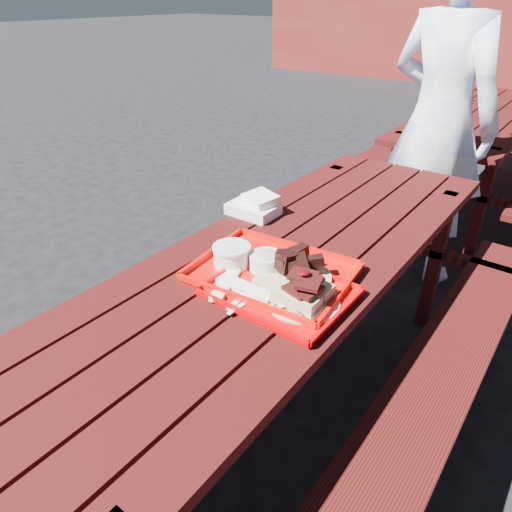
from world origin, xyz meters
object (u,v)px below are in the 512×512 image
at_px(picnic_table_near, 280,300).
at_px(near_tray, 283,284).
at_px(person, 439,122).
at_px(picnic_table_far, 478,137).
at_px(far_tray, 269,270).

relative_size(picnic_table_near, near_tray, 5.70).
bearing_deg(near_tray, picnic_table_near, 125.40).
height_order(picnic_table_near, near_tray, near_tray).
bearing_deg(person, picnic_table_far, -70.43).
xyz_separation_m(near_tray, person, (-0.10, 1.67, 0.15)).
bearing_deg(near_tray, person, 93.32).
xyz_separation_m(picnic_table_near, picnic_table_far, (0.00, 2.80, 0.00)).
bearing_deg(picnic_table_far, near_tray, -87.51).
height_order(picnic_table_near, picnic_table_far, same).
bearing_deg(far_tray, picnic_table_far, 90.82).
height_order(picnic_table_near, far_tray, far_tray).
relative_size(near_tray, far_tray, 0.79).
distance_m(picnic_table_far, person, 1.36).
bearing_deg(picnic_table_near, person, 88.74).
xyz_separation_m(picnic_table_far, near_tray, (0.13, -2.98, 0.22)).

